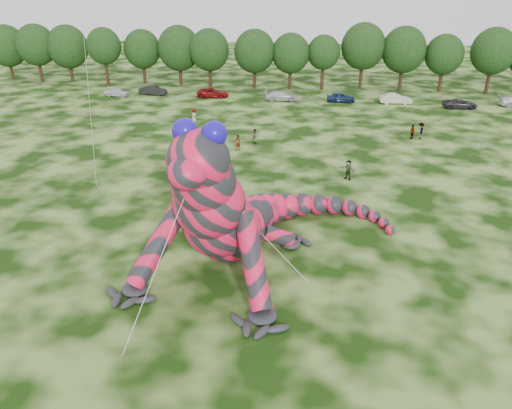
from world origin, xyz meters
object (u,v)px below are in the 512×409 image
object	(u,v)px
car_3	(281,96)
car_0	(117,92)
tree_1	(37,53)
tree_3	(105,56)
tree_9	(323,62)
tree_12	(443,63)
car_1	(153,90)
spectator_4	(194,116)
tree_8	(290,61)
tree_11	(403,59)
spectator_0	(238,143)
inflatable_gecko	(236,180)
car_5	(396,99)
tree_5	(179,55)
tree_13	(492,61)
car_6	(460,104)
tree_2	(69,53)
tree_7	(255,59)
spectator_3	(412,132)
tree_4	(143,57)
spectator_5	(348,170)
tree_10	(363,56)
car_4	(341,97)
tree_0	(8,52)
car_2	(213,93)
tree_6	(210,58)
spectator_1	(255,136)

from	to	relation	value
car_3	car_0	bearing A→B (deg)	81.31
tree_1	tree_3	world-z (taller)	tree_1
tree_9	tree_12	world-z (taller)	tree_12
car_1	spectator_4	xyz separation A→B (m)	(10.21, -15.31, 0.16)
tree_8	car_3	bearing A→B (deg)	-95.38
tree_1	car_3	distance (m)	44.61
tree_11	tree_12	bearing A→B (deg)	-4.18
spectator_0	inflatable_gecko	bearing A→B (deg)	58.98
tree_8	car_5	size ratio (longest dim) A/B	1.99
tree_1	tree_5	bearing A→B (deg)	0.87
tree_13	car_6	size ratio (longest dim) A/B	2.16
car_1	tree_11	bearing A→B (deg)	-68.60
tree_1	tree_2	bearing A→B (deg)	7.58
tree_7	spectator_3	size ratio (longest dim) A/B	5.79
tree_2	tree_5	size ratio (longest dim) A/B	0.98
tree_4	tree_8	world-z (taller)	tree_4
tree_9	tree_8	bearing A→B (deg)	-176.11
inflatable_gecko	spectator_5	xyz separation A→B (m)	(8.09, 14.24, -4.29)
tree_2	tree_4	world-z (taller)	tree_2
tree_3	tree_7	bearing A→B (deg)	-0.59
spectator_5	tree_10	bearing A→B (deg)	124.18
tree_10	spectator_3	xyz separation A→B (m)	(3.96, -27.99, -4.43)
tree_1	tree_2	world-z (taller)	tree_1
tree_4	car_4	xyz separation A→B (m)	(33.50, -10.51, -3.82)
car_4	spectator_0	xyz separation A→B (m)	(-11.75, -24.25, 0.16)
tree_2	car_6	bearing A→B (deg)	-11.08
tree_2	tree_8	bearing A→B (deg)	-2.62
tree_1	tree_2	xyz separation A→B (m)	(5.34, 0.71, -0.08)
tree_11	tree_13	distance (m)	13.39
tree_12	car_3	bearing A→B (deg)	-159.17
tree_2	tree_5	world-z (taller)	tree_5
tree_12	car_3	distance (m)	27.08
tree_10	spectator_0	distance (m)	38.11
inflatable_gecko	tree_13	world-z (taller)	inflatable_gecko
tree_0	car_1	size ratio (longest dim) A/B	2.19
tree_2	car_2	distance (m)	29.32
tree_2	tree_7	bearing A→B (deg)	-3.40
tree_1	tree_6	world-z (taller)	tree_1
tree_13	car_6	world-z (taller)	tree_13
tree_12	spectator_1	size ratio (longest dim) A/B	5.43
car_0	spectator_0	bearing A→B (deg)	-129.61
tree_11	car_2	xyz separation A→B (m)	(-29.39, -8.99, -4.36)
car_3	tree_4	bearing A→B (deg)	57.88
car_2	spectator_0	xyz separation A→B (m)	(7.72, -25.26, 0.19)
tree_11	car_0	distance (m)	45.78
car_2	car_4	distance (m)	19.49
tree_0	tree_10	world-z (taller)	tree_10
car_3	car_6	xyz separation A→B (m)	(25.53, -1.87, -0.06)
tree_13	tree_4	bearing A→B (deg)	178.40
tree_13	tree_6	bearing A→B (deg)	-179.43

